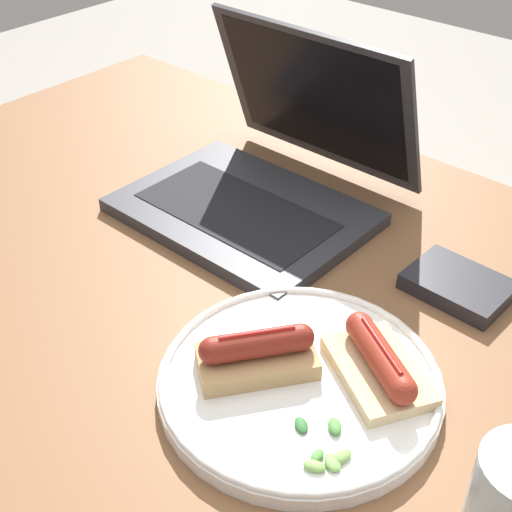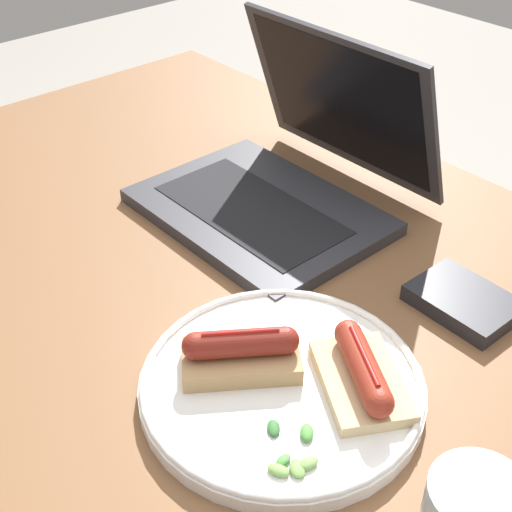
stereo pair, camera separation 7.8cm
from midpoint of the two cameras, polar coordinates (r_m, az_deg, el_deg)
name	(u,v)px [view 1 (the left image)]	position (r m, az deg, el deg)	size (l,w,h in m)	color
desk	(283,351)	(0.83, -0.49, -7.74)	(1.46, 0.86, 0.70)	brown
laptop	(264,178)	(0.96, -1.66, 6.15)	(0.32, 0.31, 0.23)	#2D2D33
plate	(300,381)	(0.71, 0.32, -10.10)	(0.28, 0.28, 0.02)	white
sausage_toast_left	(257,353)	(0.70, -3.14, -7.92)	(0.12, 0.13, 0.05)	tan
sausage_toast_middle	(379,363)	(0.70, 6.64, -8.67)	(0.14, 0.12, 0.04)	#D6B784
salad_pile	(326,450)	(0.64, 2.06, -15.39)	(0.07, 0.07, 0.01)	#709E4C
external_drive	(458,285)	(0.84, 13.36, -2.41)	(0.12, 0.09, 0.02)	#232328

